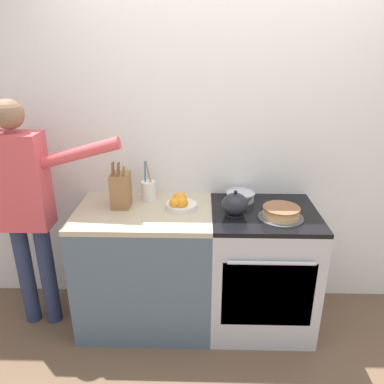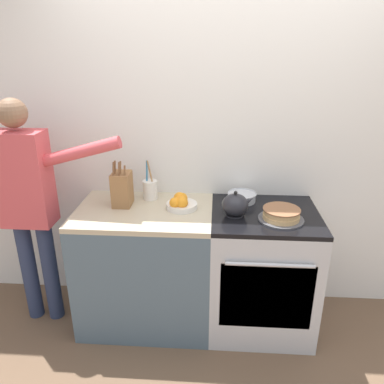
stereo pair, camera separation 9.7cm
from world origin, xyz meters
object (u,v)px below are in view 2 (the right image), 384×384
stove_range (261,270)px  mixing_bowl (242,197)px  tea_kettle (235,205)px  utensil_crock (150,189)px  layer_cake (281,215)px  fruit_bowl (181,203)px  person_baker (28,197)px  knife_block (122,189)px

stove_range → mixing_bowl: size_ratio=4.29×
stove_range → tea_kettle: (-0.21, -0.05, 0.52)m
stove_range → utensil_crock: bearing=166.6°
stove_range → layer_cake: (0.09, -0.10, 0.49)m
mixing_bowl → fruit_bowl: (-0.43, -0.16, 0.01)m
stove_range → tea_kettle: 0.56m
tea_kettle → person_baker: size_ratio=0.13×
mixing_bowl → stove_range: bearing=-51.9°
mixing_bowl → knife_block: size_ratio=0.64×
knife_block → person_baker: bearing=-169.9°
fruit_bowl → person_baker: bearing=-175.7°
layer_cake → person_baker: (-1.70, 0.06, 0.05)m
tea_kettle → fruit_bowl: 0.38m
fruit_bowl → knife_block: bearing=175.4°
utensil_crock → person_baker: person_baker is taller
mixing_bowl → utensil_crock: size_ratio=0.70×
fruit_bowl → person_baker: (-1.04, -0.08, 0.04)m
stove_range → utensil_crock: 0.99m
layer_cake → utensil_crock: utensil_crock is taller
mixing_bowl → person_baker: (-1.46, -0.23, 0.05)m
utensil_crock → mixing_bowl: bearing=-0.2°
utensil_crock → stove_range: bearing=-13.4°
knife_block → utensil_crock: knife_block is taller
tea_kettle → mixing_bowl: bearing=76.7°
knife_block → utensil_crock: bearing=35.8°
utensil_crock → layer_cake: bearing=-18.1°
layer_cake → utensil_crock: bearing=161.9°
stove_range → person_baker: size_ratio=0.55×
knife_block → layer_cake: bearing=-9.0°
stove_range → layer_cake: 0.50m
knife_block → fruit_bowl: 0.42m
utensil_crock → person_baker: 0.83m
tea_kettle → mixing_bowl: tea_kettle is taller
stove_range → person_baker: (-1.61, -0.04, 0.54)m
stove_range → layer_cake: bearing=-49.4°
mixing_bowl → knife_block: bearing=-171.7°
knife_block → stove_range: bearing=-4.0°
mixing_bowl → knife_block: 0.85m
stove_range → layer_cake: layer_cake is taller
layer_cake → person_baker: size_ratio=0.18×
tea_kettle → utensil_crock: 0.65m
tea_kettle → layer_cake: bearing=-10.1°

